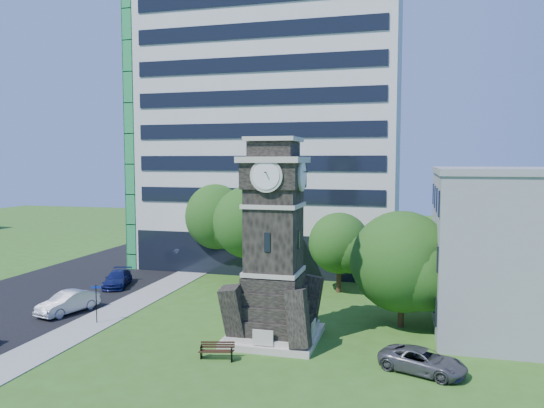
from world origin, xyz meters
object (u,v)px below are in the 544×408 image
(car_street_mid, at_px, (68,303))
(street_sign, at_px, (96,299))
(car_street_north, at_px, (117,279))
(car_east_lot, at_px, (423,361))
(clock_tower, at_px, (274,254))
(park_bench, at_px, (217,350))

(car_street_mid, relative_size, street_sign, 1.76)
(car_street_north, relative_size, car_east_lot, 1.04)
(car_east_lot, xyz_separation_m, street_sign, (-20.90, 2.92, 1.03))
(car_east_lot, bearing_deg, clock_tower, 92.20)
(clock_tower, relative_size, car_street_north, 2.67)
(car_east_lot, bearing_deg, car_street_mid, 100.31)
(car_street_north, height_order, car_east_lot, car_street_north)
(car_east_lot, relative_size, street_sign, 1.68)
(car_street_north, distance_m, car_east_lot, 28.16)
(clock_tower, xyz_separation_m, car_street_north, (-16.52, 9.65, -4.62))
(car_street_mid, bearing_deg, street_sign, -11.36)
(car_street_mid, distance_m, street_sign, 3.87)
(clock_tower, distance_m, street_sign, 12.76)
(car_street_north, xyz_separation_m, park_bench, (14.32, -13.58, -0.15))
(car_east_lot, bearing_deg, street_sign, 102.96)
(clock_tower, bearing_deg, street_sign, -179.91)
(clock_tower, xyz_separation_m, car_east_lot, (8.67, -2.94, -4.67))
(car_street_mid, distance_m, park_bench, 14.53)
(car_street_mid, distance_m, car_east_lot, 24.72)
(car_east_lot, xyz_separation_m, park_bench, (-10.87, -0.99, -0.10))
(car_street_mid, height_order, car_east_lot, car_street_mid)
(car_street_mid, bearing_deg, park_bench, -8.17)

